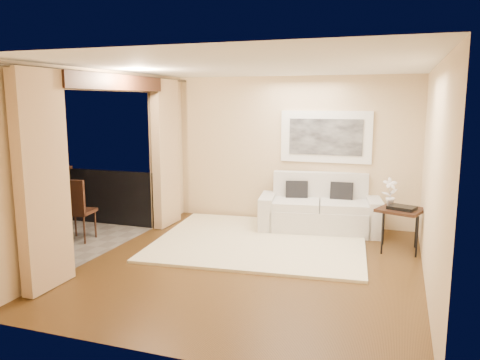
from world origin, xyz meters
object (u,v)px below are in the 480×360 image
at_px(orchid, 390,192).
at_px(ice_bucket, 34,183).
at_px(bistro_table, 36,195).
at_px(balcony_chair_far, 75,205).
at_px(balcony_chair_near, 22,210).
at_px(sofa, 320,211).
at_px(side_table, 401,212).

height_order(orchid, ice_bucket, orchid).
relative_size(bistro_table, ice_bucket, 4.14).
height_order(balcony_chair_far, balcony_chair_near, balcony_chair_near).
xyz_separation_m(sofa, orchid, (1.17, -0.61, 0.53)).
xyz_separation_m(side_table, ice_bucket, (-5.72, -1.20, 0.32)).
relative_size(bistro_table, balcony_chair_near, 0.76).
bearing_deg(ice_bucket, orchid, 13.71).
distance_m(orchid, balcony_chair_near, 5.61).
height_order(bistro_table, balcony_chair_far, balcony_chair_far).
xyz_separation_m(side_table, bistro_table, (-5.61, -1.32, 0.14)).
xyz_separation_m(bistro_table, balcony_chair_far, (0.67, 0.11, -0.14)).
bearing_deg(balcony_chair_near, orchid, 12.77).
xyz_separation_m(orchid, ice_bucket, (-5.55, -1.36, 0.05)).
height_order(side_table, orchid, orchid).
distance_m(bistro_table, ice_bucket, 0.24).
distance_m(orchid, balcony_chair_far, 4.97).
relative_size(balcony_chair_far, balcony_chair_near, 0.95).
bearing_deg(sofa, bistro_table, -163.17).
relative_size(sofa, ice_bucket, 10.89).
bearing_deg(ice_bucket, balcony_chair_far, -0.30).
bearing_deg(bistro_table, balcony_chair_near, -68.38).
distance_m(sofa, ice_bucket, 4.84).
relative_size(orchid, balcony_chair_near, 0.40).
bearing_deg(ice_bucket, sofa, 24.18).
relative_size(side_table, orchid, 1.78).
xyz_separation_m(sofa, balcony_chair_far, (-3.60, -1.97, 0.25)).
distance_m(balcony_chair_far, ice_bucket, 0.85).
bearing_deg(side_table, balcony_chair_far, -166.30).
height_order(bistro_table, balcony_chair_near, balcony_chair_near).
bearing_deg(side_table, ice_bucket, -168.15).
xyz_separation_m(bistro_table, ice_bucket, (-0.11, 0.12, 0.18)).
xyz_separation_m(side_table, balcony_chair_near, (-5.41, -1.83, 0.03)).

